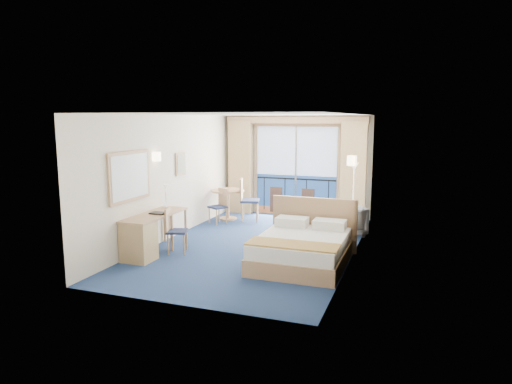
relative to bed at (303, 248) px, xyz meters
name	(u,v)px	position (x,y,z in m)	size (l,w,h in m)	color
floor	(256,246)	(-1.20, 0.84, -0.30)	(6.50, 6.50, 0.00)	navy
room_walls	(256,161)	(-1.20, 0.84, 1.48)	(4.04, 6.54, 2.72)	beige
balcony_door	(296,174)	(-1.21, 4.06, 0.84)	(2.36, 0.03, 2.52)	navy
curtain_left	(241,167)	(-2.75, 3.91, 0.98)	(0.65, 0.22, 2.55)	tan
curtain_right	(353,172)	(0.35, 3.91, 0.98)	(0.65, 0.22, 2.55)	tan
pelmet	(296,120)	(-1.20, 3.94, 2.28)	(3.80, 0.25, 0.18)	tan
mirror	(130,176)	(-3.17, -0.66, 1.25)	(0.05, 1.25, 0.95)	tan
wall_print	(181,164)	(-3.17, 1.29, 1.30)	(0.04, 0.42, 0.52)	tan
sconce_left	(157,157)	(-3.14, 0.24, 1.55)	(0.18, 0.18, 0.18)	#FFE3B2
sconce_right	(352,161)	(0.74, 0.69, 1.55)	(0.18, 0.18, 0.18)	#FFE3B2
bed	(303,248)	(0.00, 0.00, 0.00)	(1.70, 2.03, 1.07)	tan
nightstand	(345,233)	(0.55, 1.34, 0.00)	(0.45, 0.43, 0.59)	tan
phone	(343,217)	(0.51, 1.33, 0.33)	(0.18, 0.14, 0.08)	beige
armchair	(346,221)	(0.44, 2.34, 0.04)	(0.72, 0.74, 0.67)	#4D515E
floor_lamp	(354,178)	(0.46, 3.24, 0.89)	(0.22, 0.22, 1.57)	silver
desk	(142,237)	(-2.91, -0.73, 0.13)	(0.57, 1.66, 0.78)	tan
desk_chair	(173,228)	(-2.57, -0.17, 0.20)	(0.49, 0.49, 0.89)	#1D2544
folder	(158,213)	(-2.85, -0.25, 0.49)	(0.29, 0.22, 0.03)	black
desk_lamp	(166,191)	(-2.98, 0.28, 0.84)	(0.13, 0.13, 0.49)	silver
round_table	(228,197)	(-2.75, 2.98, 0.29)	(0.87, 0.87, 0.78)	tan
table_chair_a	(246,197)	(-2.23, 2.97, 0.32)	(0.60, 0.59, 1.10)	#1D2544
table_chair_b	(220,204)	(-2.75, 2.50, 0.20)	(0.52, 0.52, 0.88)	#1D2544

